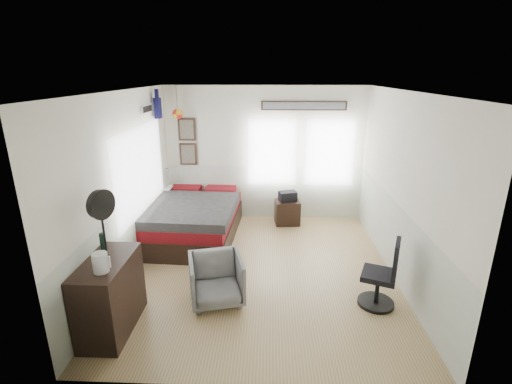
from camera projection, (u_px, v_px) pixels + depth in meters
ground_plane at (261, 270)px, 5.77m from camera, size 4.00×4.50×0.01m
room_shell at (257, 167)px, 5.45m from camera, size 4.02×4.52×2.71m
wall_decor at (207, 118)px, 7.02m from camera, size 3.55×1.32×1.44m
bed at (193, 219)px, 6.84m from camera, size 1.68×2.27×0.70m
dresser at (110, 295)px, 4.34m from camera, size 0.48×1.00×0.90m
armchair at (216, 279)px, 4.92m from camera, size 0.84×0.85×0.64m
nightstand at (287, 212)px, 7.47m from camera, size 0.52×0.44×0.48m
task_chair at (383, 280)px, 4.79m from camera, size 0.54×0.54×0.95m
kettle at (100, 263)px, 3.95m from camera, size 0.19×0.16×0.22m
bottle at (103, 244)px, 4.31m from camera, size 0.07×0.07×0.27m
stand_fan at (101, 206)px, 4.05m from camera, size 0.21×0.33×0.84m
black_bag at (288, 196)px, 7.37m from camera, size 0.39×0.31×0.20m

